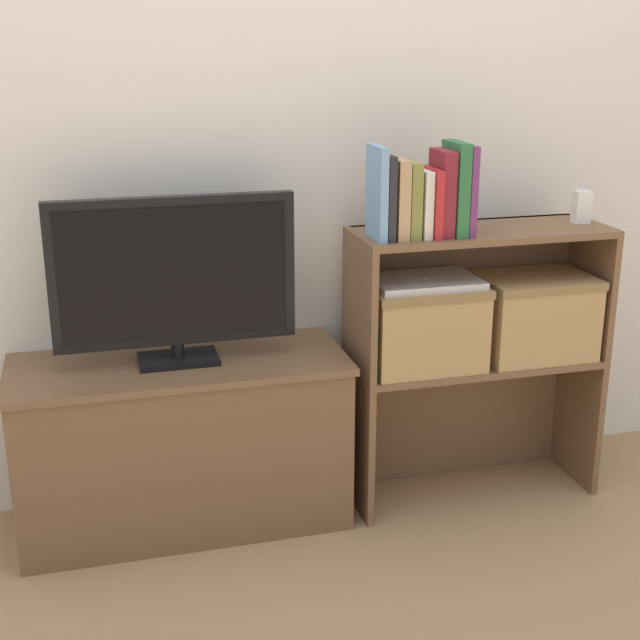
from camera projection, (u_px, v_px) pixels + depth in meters
ground_plane at (333, 533)px, 2.58m from camera, size 16.00×16.00×0.00m
wall_back at (297, 98)px, 2.58m from camera, size 10.00×0.05×2.40m
tv_stand at (183, 443)px, 2.57m from camera, size 0.95×0.39×0.50m
tv at (174, 276)px, 2.42m from camera, size 0.67×0.14×0.47m
bookshelf_lower_tier at (464, 402)px, 2.79m from camera, size 0.76×0.28×0.44m
bookshelf_upper_tier at (472, 273)px, 2.66m from camera, size 0.76×0.28×0.40m
book_skyblue at (377, 193)px, 2.41m from camera, size 0.02×0.13×0.25m
book_charcoal at (385, 197)px, 2.42m from camera, size 0.02×0.13×0.23m
book_tan at (397, 199)px, 2.43m from camera, size 0.03×0.13×0.22m
book_olive at (410, 200)px, 2.44m from camera, size 0.03×0.12×0.21m
book_ivory at (422, 203)px, 2.45m from camera, size 0.02×0.12×0.18m
book_crimson at (431, 202)px, 2.46m from camera, size 0.02×0.14×0.19m
book_maroon at (442, 193)px, 2.46m from camera, size 0.04×0.12×0.24m
book_forest at (455, 189)px, 2.46m from camera, size 0.03×0.14×0.26m
book_plum at (465, 190)px, 2.47m from camera, size 0.02×0.13×0.25m
baby_monitor at (582, 207)px, 2.63m from camera, size 0.05×0.04×0.13m
storage_basket_left at (422, 322)px, 2.59m from camera, size 0.34×0.25×0.25m
storage_basket_right at (534, 312)px, 2.68m from camera, size 0.34×0.25×0.25m
laptop at (424, 281)px, 2.56m from camera, size 0.31×0.21×0.02m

